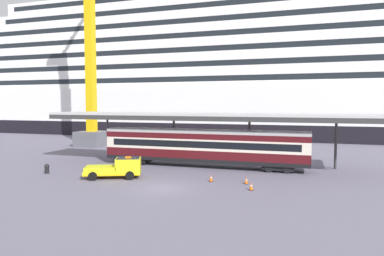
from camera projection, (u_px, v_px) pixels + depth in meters
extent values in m
plane|color=slate|center=(164.00, 188.00, 28.82)|extent=(400.00, 400.00, 0.00)
cube|color=black|center=(190.00, 126.00, 84.42)|extent=(124.22, 30.39, 3.05)
cube|color=white|center=(190.00, 105.00, 84.06)|extent=(124.22, 30.39, 7.12)
cube|color=white|center=(190.00, 84.00, 83.70)|extent=(114.28, 27.96, 2.99)
cube|color=black|center=(169.00, 79.00, 70.44)|extent=(109.31, 0.12, 1.07)
cube|color=white|center=(190.00, 71.00, 83.49)|extent=(109.71, 26.84, 2.99)
cube|color=black|center=(170.00, 65.00, 70.76)|extent=(104.94, 0.12, 1.07)
cube|color=white|center=(190.00, 59.00, 83.28)|extent=(105.14, 25.72, 2.99)
cube|color=black|center=(171.00, 50.00, 71.08)|extent=(100.57, 0.12, 1.07)
cube|color=white|center=(190.00, 46.00, 83.06)|extent=(100.57, 24.60, 2.99)
cube|color=black|center=(172.00, 36.00, 71.40)|extent=(96.19, 0.12, 1.07)
cube|color=white|center=(190.00, 33.00, 82.85)|extent=(95.99, 23.48, 2.99)
cube|color=black|center=(173.00, 22.00, 71.72)|extent=(91.82, 0.12, 1.07)
cube|color=white|center=(190.00, 20.00, 82.64)|extent=(91.42, 22.36, 2.99)
cube|color=black|center=(174.00, 8.00, 72.04)|extent=(87.45, 0.12, 1.07)
cube|color=white|center=(190.00, 8.00, 82.43)|extent=(86.85, 21.25, 2.99)
cylinder|color=white|center=(65.00, 7.00, 92.65)|extent=(1.00, 1.00, 2.95)
cube|color=#B7B7B7|center=(205.00, 114.00, 38.69)|extent=(36.79, 5.79, 0.25)
cube|color=#333333|center=(198.00, 119.00, 36.06)|extent=(36.79, 0.20, 0.50)
cylinder|color=#333333|center=(108.00, 135.00, 45.41)|extent=(0.28, 0.28, 5.66)
cylinder|color=#333333|center=(174.00, 137.00, 42.66)|extent=(0.28, 0.28, 5.66)
cylinder|color=#333333|center=(249.00, 140.00, 39.90)|extent=(0.28, 0.28, 5.66)
cylinder|color=#333333|center=(336.00, 143.00, 37.14)|extent=(0.28, 0.28, 5.66)
cube|color=black|center=(203.00, 159.00, 38.57)|extent=(22.51, 2.80, 0.40)
cube|color=#470F14|center=(203.00, 153.00, 38.52)|extent=(22.51, 2.80, 0.90)
cube|color=beige|center=(203.00, 144.00, 38.45)|extent=(22.51, 2.80, 1.20)
cube|color=black|center=(200.00, 145.00, 37.14)|extent=(20.71, 0.08, 0.72)
cube|color=#470F14|center=(203.00, 136.00, 38.38)|extent=(22.51, 2.80, 0.60)
cube|color=#A8A8A8|center=(204.00, 131.00, 38.35)|extent=(22.51, 2.69, 0.36)
cube|color=black|center=(137.00, 159.00, 41.03)|extent=(3.20, 2.35, 0.50)
cylinder|color=black|center=(125.00, 161.00, 40.18)|extent=(0.84, 0.12, 0.84)
cylinder|color=black|center=(140.00, 161.00, 39.64)|extent=(0.84, 0.12, 0.84)
cube|color=black|center=(279.00, 167.00, 36.16)|extent=(3.20, 2.35, 0.50)
cylinder|color=black|center=(269.00, 168.00, 35.32)|extent=(0.84, 0.12, 0.84)
cylinder|color=black|center=(287.00, 169.00, 34.78)|extent=(0.84, 0.12, 0.84)
cube|color=yellow|center=(113.00, 172.00, 32.77)|extent=(5.57, 3.86, 0.36)
cube|color=#F2B20C|center=(113.00, 173.00, 32.78)|extent=(5.58, 3.88, 0.12)
cube|color=yellow|center=(128.00, 164.00, 32.86)|extent=(2.85, 2.66, 1.10)
cube|color=#19232D|center=(128.00, 160.00, 32.83)|extent=(2.63, 2.50, 0.44)
cube|color=orange|center=(128.00, 157.00, 32.81)|extent=(0.59, 0.40, 0.16)
cube|color=yellow|center=(101.00, 168.00, 32.65)|extent=(3.43, 2.90, 0.36)
cylinder|color=black|center=(132.00, 171.00, 33.93)|extent=(0.83, 0.54, 0.80)
cylinder|color=black|center=(130.00, 176.00, 31.95)|extent=(0.83, 0.54, 0.80)
cylinder|color=black|center=(97.00, 172.00, 33.62)|extent=(0.83, 0.54, 0.80)
cylinder|color=black|center=(93.00, 176.00, 31.64)|extent=(0.83, 0.54, 0.80)
cube|color=black|center=(251.00, 190.00, 28.14)|extent=(0.36, 0.36, 0.04)
cone|color=#EA590F|center=(251.00, 186.00, 28.12)|extent=(0.30, 0.30, 0.62)
cylinder|color=white|center=(251.00, 186.00, 28.12)|extent=(0.17, 0.17, 0.09)
cube|color=black|center=(211.00, 181.00, 31.25)|extent=(0.36, 0.36, 0.04)
cone|color=#EA590F|center=(211.00, 178.00, 31.23)|extent=(0.30, 0.30, 0.62)
cylinder|color=white|center=(211.00, 177.00, 31.23)|extent=(0.17, 0.17, 0.09)
cube|color=black|center=(246.00, 184.00, 30.37)|extent=(0.36, 0.36, 0.04)
cone|color=#EA590F|center=(246.00, 180.00, 30.35)|extent=(0.30, 0.30, 0.56)
cylinder|color=white|center=(246.00, 180.00, 30.34)|extent=(0.17, 0.17, 0.08)
cube|color=#595960|center=(92.00, 139.00, 57.28)|extent=(4.40, 4.40, 2.40)
cube|color=#E5B20C|center=(90.00, 24.00, 55.97)|extent=(1.30, 1.30, 34.58)
cylinder|color=black|center=(47.00, 170.00, 34.90)|extent=(0.44, 0.44, 0.70)
sphere|color=black|center=(47.00, 166.00, 34.88)|extent=(0.48, 0.48, 0.48)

